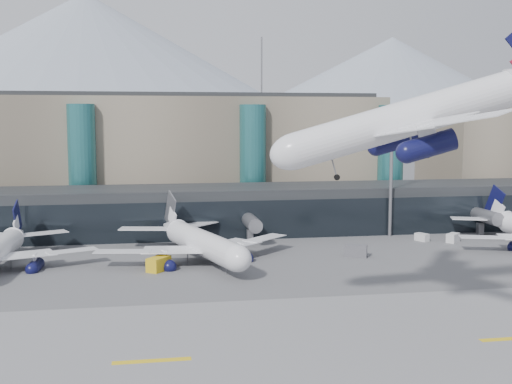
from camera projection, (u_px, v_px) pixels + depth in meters
ground at (307, 309)px, 83.11m from camera, size 900.00×900.00×0.00m
runway_strip at (341, 349)px, 68.41m from camera, size 400.00×40.00×0.04m
runway_markings at (341, 349)px, 68.41m from camera, size 128.00×1.00×0.02m
concourse at (242, 210)px, 139.11m from camera, size 170.00×27.00×10.00m
terminal_main at (128, 155)px, 165.41m from camera, size 130.00×30.00×31.00m
teal_towers at (169, 164)px, 151.56m from camera, size 116.40×19.40×46.00m
mountain_ridge at (198, 89)px, 452.92m from camera, size 910.00×400.00×110.00m
lightmast_mid at (391, 168)px, 133.49m from camera, size 3.00×1.20×25.60m
hero_jet at (431, 105)px, 73.71m from camera, size 37.33×37.40×12.14m
jet_parked_left at (0, 242)px, 106.96m from camera, size 33.89×33.15×10.92m
jet_parked_mid at (196, 233)px, 112.42m from camera, size 36.17×38.01×12.20m
veh_c at (356, 251)px, 114.60m from camera, size 4.37×3.43×2.15m
veh_d at (453, 238)px, 128.14m from camera, size 3.48×3.37×1.80m
veh_g at (422, 237)px, 129.62m from camera, size 2.62×3.05×1.54m
veh_h at (159, 264)px, 103.96m from camera, size 4.23×4.57×2.27m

